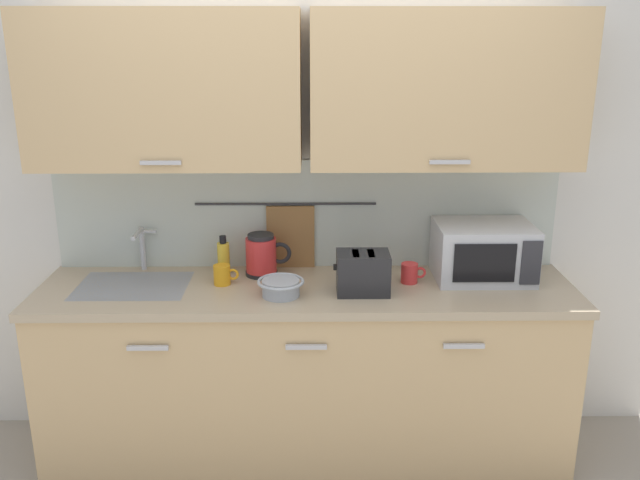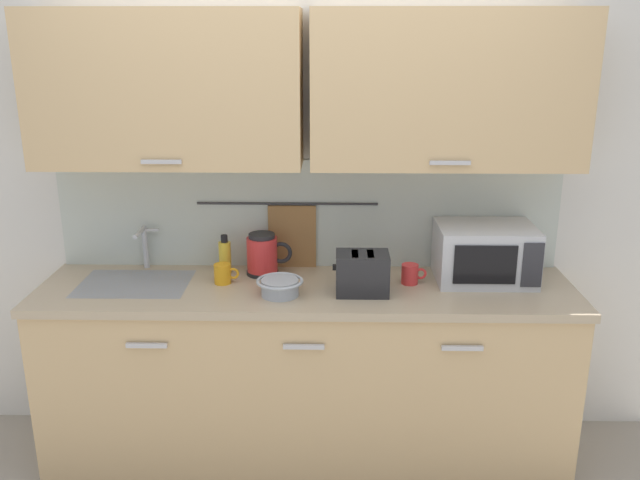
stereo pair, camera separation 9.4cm
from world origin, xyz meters
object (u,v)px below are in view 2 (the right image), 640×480
Objects in this scene: dish_soap_bottle at (225,256)px; toaster at (362,273)px; mixing_bowl at (280,286)px; microwave at (485,253)px; mug_near_sink at (223,274)px; electric_kettle at (263,255)px; mug_by_kettle at (410,274)px.

dish_soap_bottle is 0.72m from toaster.
microwave is at bearing 12.89° from mixing_bowl.
mug_near_sink is at bearing 170.45° from toaster.
microwave is at bearing 3.35° from mug_near_sink.
mixing_bowl is at bearing -69.77° from electric_kettle.
mixing_bowl is at bearing -44.88° from dish_soap_bottle.
mixing_bowl is at bearing -27.78° from mug_near_sink.
toaster is at bearing -152.19° from mug_by_kettle.
microwave is 1.27m from dish_soap_bottle.
toaster is at bearing 5.78° from mixing_bowl.
microwave is at bearing 9.48° from mug_by_kettle.
microwave is 0.62m from toaster.
mug_by_kettle is (0.71, -0.12, -0.05)m from electric_kettle.
electric_kettle reaches higher than mug_by_kettle.
mug_near_sink is at bearing -179.15° from mug_by_kettle.
mixing_bowl is (0.28, -0.15, -0.00)m from mug_near_sink.
mug_near_sink is at bearing -85.37° from dish_soap_bottle.
mixing_bowl is (0.10, -0.28, -0.06)m from electric_kettle.
electric_kettle is at bearing -4.08° from dish_soap_bottle.
mug_by_kettle is (-0.36, -0.06, -0.09)m from microwave.
mug_near_sink reaches higher than mixing_bowl.
toaster is at bearing -162.81° from microwave.
microwave is 3.83× the size of mug_near_sink.
electric_kettle is 0.53m from toaster.
microwave is 1.26m from mug_near_sink.
toaster reaches higher than mixing_bowl.
mixing_bowl is at bearing -165.14° from mug_by_kettle.
mug_near_sink is 0.47× the size of toaster.
mixing_bowl is 1.78× the size of mug_by_kettle.
mug_near_sink is 0.89m from mug_by_kettle.
electric_kettle is 0.89× the size of toaster.
microwave is 2.35× the size of dish_soap_bottle.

